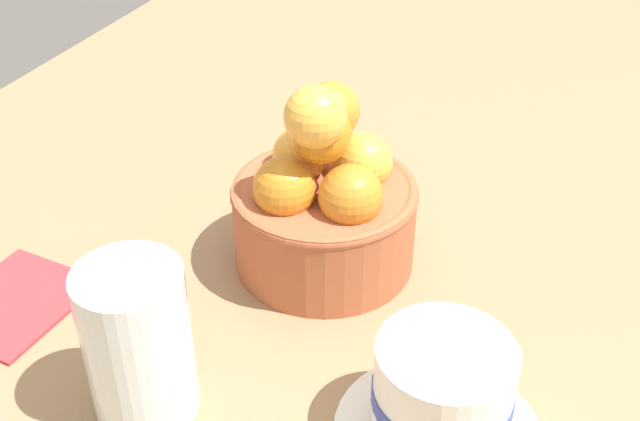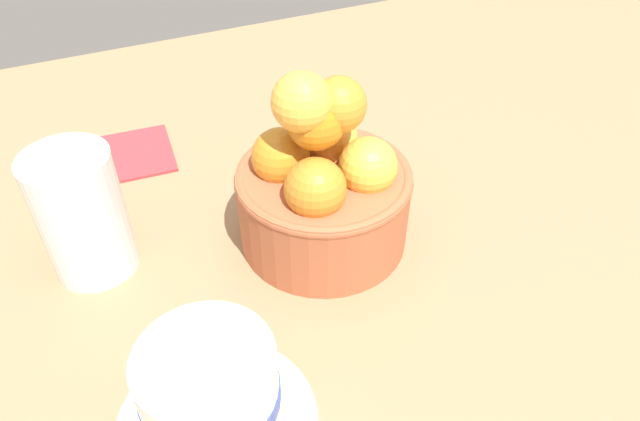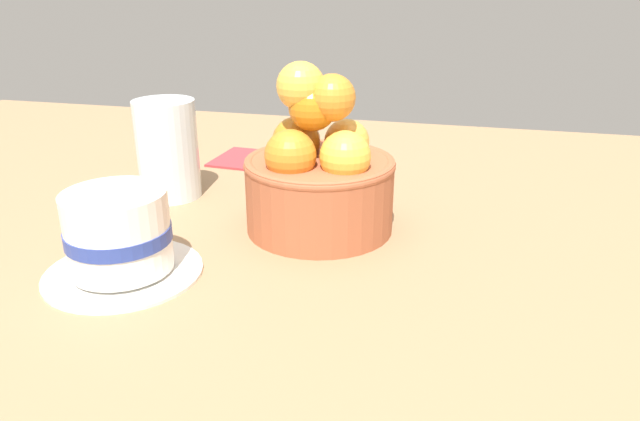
% 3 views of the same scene
% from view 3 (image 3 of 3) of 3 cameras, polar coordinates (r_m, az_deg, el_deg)
% --- Properties ---
extents(ground_plane, '(1.48, 0.90, 0.04)m').
position_cam_3_polar(ground_plane, '(0.58, -0.03, -3.69)').
color(ground_plane, '#997551').
extents(terracotta_bowl, '(0.14, 0.14, 0.16)m').
position_cam_3_polar(terracotta_bowl, '(0.55, -0.12, 3.58)').
color(terracotta_bowl, '#AD5938').
rests_on(terracotta_bowl, ground_plane).
extents(coffee_cup, '(0.13, 0.13, 0.07)m').
position_cam_3_polar(coffee_cup, '(0.50, -18.74, -2.50)').
color(coffee_cup, white).
rests_on(coffee_cup, ground_plane).
extents(water_glass, '(0.07, 0.07, 0.11)m').
position_cam_3_polar(water_glass, '(0.66, -14.44, 5.71)').
color(water_glass, silver).
rests_on(water_glass, ground_plane).
extents(folded_napkin, '(0.11, 0.09, 0.01)m').
position_cam_3_polar(folded_napkin, '(0.78, -6.37, 4.98)').
color(folded_napkin, '#B23338').
rests_on(folded_napkin, ground_plane).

